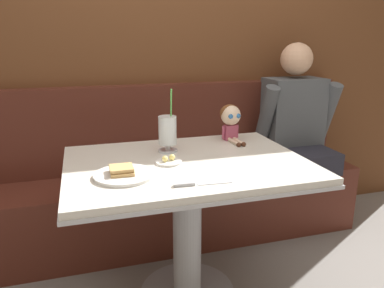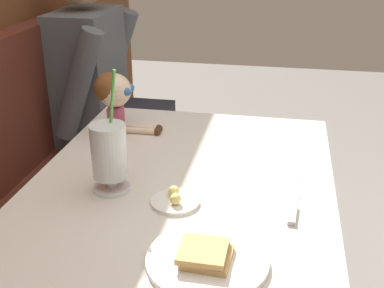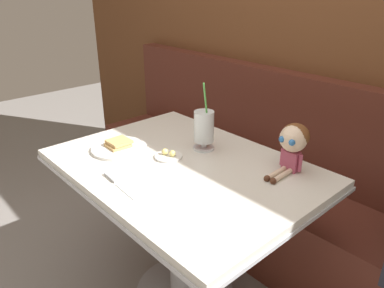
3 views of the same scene
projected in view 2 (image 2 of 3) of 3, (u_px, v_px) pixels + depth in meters
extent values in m
cube|color=silver|center=(179.00, 191.00, 1.29)|extent=(1.10, 0.80, 0.03)
cube|color=#B7BABF|center=(179.00, 199.00, 1.30)|extent=(1.11, 0.81, 0.02)
cylinder|color=white|center=(207.00, 260.00, 0.99)|extent=(0.25, 0.25, 0.01)
cube|color=tan|center=(207.00, 257.00, 0.98)|extent=(0.10, 0.10, 0.01)
cube|color=tan|center=(203.00, 251.00, 0.97)|extent=(0.10, 0.10, 0.01)
cylinder|color=silver|center=(112.00, 188.00, 1.27)|extent=(0.10, 0.10, 0.01)
cylinder|color=silver|center=(111.00, 181.00, 1.26)|extent=(0.03, 0.03, 0.03)
cylinder|color=silver|center=(109.00, 151.00, 1.23)|extent=(0.09, 0.09, 0.14)
cylinder|color=pink|center=(109.00, 154.00, 1.23)|extent=(0.08, 0.08, 0.12)
cylinder|color=#51B74C|center=(111.00, 113.00, 1.20)|extent=(0.01, 0.04, 0.22)
cylinder|color=white|center=(175.00, 202.00, 1.21)|extent=(0.12, 0.12, 0.01)
sphere|color=#F4E07A|center=(176.00, 199.00, 1.18)|extent=(0.03, 0.03, 0.03)
sphere|color=#F4E07A|center=(174.00, 191.00, 1.21)|extent=(0.03, 0.03, 0.03)
cube|color=silver|center=(296.00, 191.00, 1.26)|extent=(0.14, 0.03, 0.00)
cube|color=#B2B5BA|center=(293.00, 214.00, 1.15)|extent=(0.09, 0.02, 0.01)
cube|color=#B74C6B|center=(116.00, 119.00, 1.62)|extent=(0.07, 0.04, 0.08)
sphere|color=beige|center=(114.00, 90.00, 1.58)|extent=(0.11, 0.11, 0.11)
ellipsoid|color=brown|center=(110.00, 88.00, 1.58)|extent=(0.12, 0.11, 0.10)
sphere|color=#2D6BB2|center=(127.00, 92.00, 1.55)|extent=(0.03, 0.03, 0.03)
sphere|color=#2D6BB2|center=(131.00, 88.00, 1.59)|extent=(0.03, 0.03, 0.03)
cylinder|color=beige|center=(139.00, 131.00, 1.61)|extent=(0.02, 0.12, 0.02)
cylinder|color=beige|center=(141.00, 128.00, 1.63)|extent=(0.02, 0.12, 0.02)
sphere|color=#4C2819|center=(157.00, 132.00, 1.60)|extent=(0.03, 0.03, 0.03)
sphere|color=#4C2819|center=(159.00, 129.00, 1.62)|extent=(0.03, 0.03, 0.03)
cylinder|color=#B74C6B|center=(112.00, 122.00, 1.58)|extent=(0.02, 0.02, 0.07)
cylinder|color=#B74C6B|center=(119.00, 113.00, 1.65)|extent=(0.02, 0.02, 0.07)
cube|color=#4C5156|center=(89.00, 76.00, 2.22)|extent=(0.38, 0.24, 0.58)
cube|color=#23232D|center=(130.00, 124.00, 2.28)|extent=(0.34, 0.36, 0.14)
cylinder|color=#4C5156|center=(79.00, 85.00, 2.00)|extent=(0.09, 0.25, 0.48)
cylinder|color=#4C5156|center=(116.00, 58.00, 2.41)|extent=(0.09, 0.25, 0.48)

